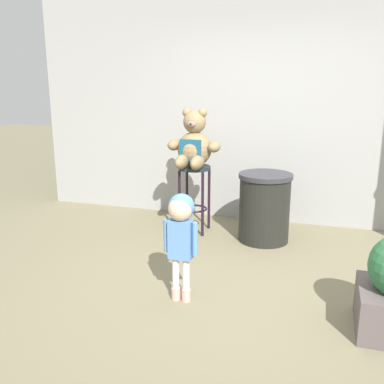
{
  "coord_description": "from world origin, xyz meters",
  "views": [
    {
      "loc": [
        0.71,
        -3.28,
        1.72
      ],
      "look_at": [
        -0.52,
        0.64,
        0.67
      ],
      "focal_mm": 40.13,
      "sensor_mm": 36.0,
      "label": 1
    }
  ],
  "objects_px": {
    "bar_stool_with_teddy": "(195,186)",
    "trash_bin": "(264,207)",
    "teddy_bear": "(194,145)",
    "child_walking": "(181,224)"
  },
  "relations": [
    {
      "from": "teddy_bear",
      "to": "bar_stool_with_teddy",
      "type": "bearing_deg",
      "value": 90.0
    },
    {
      "from": "teddy_bear",
      "to": "child_walking",
      "type": "bearing_deg",
      "value": -76.25
    },
    {
      "from": "bar_stool_with_teddy",
      "to": "trash_bin",
      "type": "height_order",
      "value": "bar_stool_with_teddy"
    },
    {
      "from": "bar_stool_with_teddy",
      "to": "trash_bin",
      "type": "xyz_separation_m",
      "value": [
        0.83,
        -0.07,
        -0.17
      ]
    },
    {
      "from": "child_walking",
      "to": "trash_bin",
      "type": "bearing_deg",
      "value": 150.14
    },
    {
      "from": "child_walking",
      "to": "trash_bin",
      "type": "distance_m",
      "value": 1.64
    },
    {
      "from": "child_walking",
      "to": "trash_bin",
      "type": "height_order",
      "value": "child_walking"
    },
    {
      "from": "trash_bin",
      "to": "bar_stool_with_teddy",
      "type": "bearing_deg",
      "value": 175.21
    },
    {
      "from": "bar_stool_with_teddy",
      "to": "trash_bin",
      "type": "bearing_deg",
      "value": -4.79
    },
    {
      "from": "teddy_bear",
      "to": "trash_bin",
      "type": "xyz_separation_m",
      "value": [
        0.83,
        -0.04,
        -0.65
      ]
    }
  ]
}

